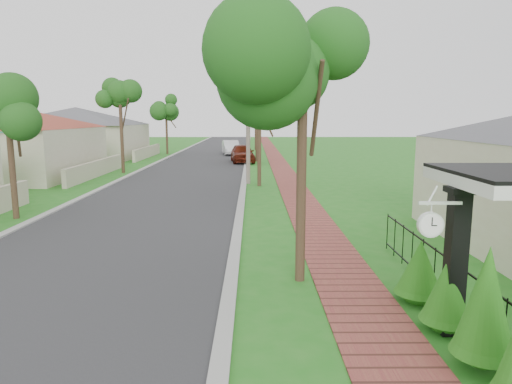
% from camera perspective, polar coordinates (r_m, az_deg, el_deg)
% --- Properties ---
extents(ground, '(160.00, 160.00, 0.00)m').
position_cam_1_polar(ground, '(9.17, -7.74, -14.14)').
color(ground, '#20701A').
rests_on(ground, ground).
extents(road, '(7.00, 120.00, 0.02)m').
position_cam_1_polar(road, '(28.88, -8.68, 1.93)').
color(road, '#28282B').
rests_on(road, ground).
extents(kerb_right, '(0.30, 120.00, 0.10)m').
position_cam_1_polar(kerb_right, '(28.59, -1.42, 1.96)').
color(kerb_right, '#9E9E99').
rests_on(kerb_right, ground).
extents(kerb_left, '(0.30, 120.00, 0.10)m').
position_cam_1_polar(kerb_left, '(29.62, -15.69, 1.87)').
color(kerb_left, '#9E9E99').
rests_on(kerb_left, ground).
extents(sidewalk, '(1.50, 120.00, 0.03)m').
position_cam_1_polar(sidewalk, '(28.66, 3.79, 1.96)').
color(sidewalk, brown).
rests_on(sidewalk, ground).
extents(porch_post, '(0.48, 0.48, 2.52)m').
position_cam_1_polar(porch_post, '(8.49, 23.62, -8.74)').
color(porch_post, black).
rests_on(porch_post, ground).
extents(picket_fence, '(0.03, 8.02, 1.00)m').
position_cam_1_polar(picket_fence, '(9.67, 22.89, -10.17)').
color(picket_fence, black).
rests_on(picket_fence, ground).
extents(street_trees, '(10.70, 37.65, 5.89)m').
position_cam_1_polar(street_trees, '(35.43, -7.07, 10.65)').
color(street_trees, '#382619').
rests_on(street_trees, ground).
extents(hedge_row, '(0.85, 4.50, 2.19)m').
position_cam_1_polar(hedge_row, '(7.93, 24.95, -12.35)').
color(hedge_row, '#196013').
rests_on(hedge_row, ground).
extents(far_house_grey, '(15.56, 15.56, 4.60)m').
position_cam_1_polar(far_house_grey, '(45.33, -21.43, 6.99)').
color(far_house_grey, beige).
rests_on(far_house_grey, ground).
extents(parked_car_red, '(2.27, 4.60, 1.51)m').
position_cam_1_polar(parked_car_red, '(37.53, -1.71, 4.86)').
color(parked_car_red, '#5E1B0E').
rests_on(parked_car_red, ground).
extents(parked_car_white, '(2.12, 4.44, 1.41)m').
position_cam_1_polar(parked_car_white, '(45.49, -3.16, 5.55)').
color(parked_car_white, silver).
rests_on(parked_car_white, ground).
extents(near_tree, '(2.38, 2.38, 6.11)m').
position_cam_1_polar(near_tree, '(9.99, 5.93, 16.40)').
color(near_tree, '#382619').
rests_on(near_tree, ground).
extents(utility_pole, '(1.20, 0.24, 8.18)m').
position_cam_1_polar(utility_pole, '(25.21, -1.00, 10.43)').
color(utility_pole, '#7A6B5F').
rests_on(utility_pole, ground).
extents(station_clock, '(0.70, 0.13, 0.59)m').
position_cam_1_polar(station_clock, '(7.92, 21.05, -3.62)').
color(station_clock, white).
rests_on(station_clock, ground).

